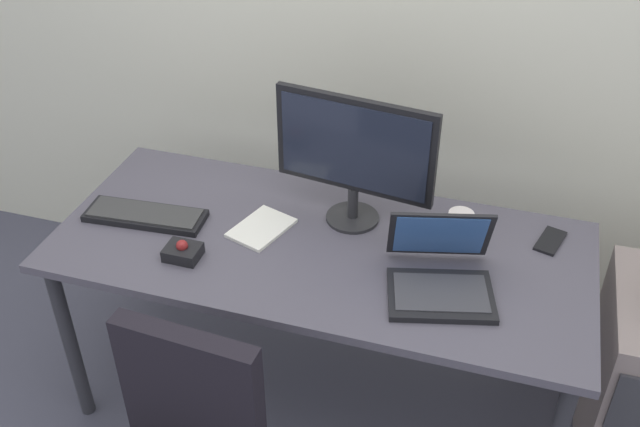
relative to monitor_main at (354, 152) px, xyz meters
The scene contains 9 objects.
ground_plane 1.01m from the monitor_main, 112.00° to the right, with size 8.00×8.00×0.00m, color #464655.
desk 0.38m from the monitor_main, 112.00° to the right, with size 1.74×0.77×0.73m.
monitor_main is the anchor object (origin of this frame).
keyboard 0.75m from the monitor_main, 163.36° to the right, with size 0.42×0.17×0.03m.
laptop 0.47m from the monitor_main, 37.01° to the right, with size 0.38×0.37×0.23m.
trackball_mouse 0.63m from the monitor_main, 142.25° to the right, with size 0.11×0.09×0.07m.
coffee_mug 0.42m from the monitor_main, ahead, with size 0.09×0.08×0.09m.
paper_notepad 0.40m from the monitor_main, 152.13° to the right, with size 0.15×0.21×0.01m, color white.
cell_phone 0.70m from the monitor_main, ahead, with size 0.07×0.14×0.01m, color black.
Camera 1 is at (0.55, -1.79, 2.18)m, focal length 40.86 mm.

